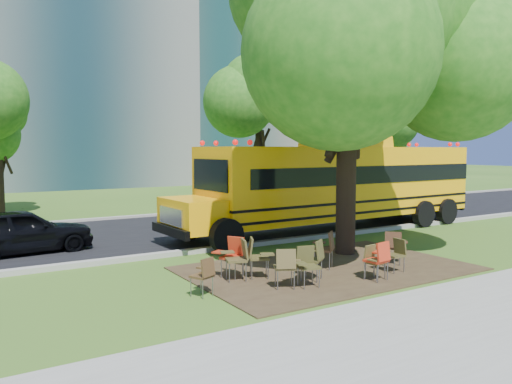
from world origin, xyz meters
TOP-DOWN VIEW (x-y plane):
  - ground at (0.00, 0.00)m, footprint 160.00×160.00m
  - sidewalk at (0.00, -5.00)m, footprint 60.00×4.00m
  - dirt_patch at (1.00, -0.50)m, footprint 7.00×4.50m
  - asphalt_road at (0.00, 7.00)m, footprint 80.00×8.00m
  - kerb_near at (0.00, 3.00)m, footprint 80.00×0.25m
  - kerb_far at (0.00, 11.10)m, footprint 80.00×0.25m
  - building_right at (24.00, 38.00)m, footprint 30.00×16.00m
  - bg_tree_3 at (8.00, 14.00)m, footprint 5.60×5.60m
  - bg_tree_4 at (16.00, 13.00)m, footprint 5.00×5.00m
  - main_tree at (2.56, 0.62)m, footprint 7.20×7.20m
  - school_bus at (5.40, 4.00)m, footprint 12.75×3.34m
  - chair_0 at (-2.68, -0.98)m, footprint 0.55×0.64m
  - chair_1 at (-0.97, -1.47)m, footprint 0.75×0.59m
  - chair_2 at (-0.03, -1.24)m, footprint 0.64×0.81m
  - chair_3 at (-0.50, -1.55)m, footprint 0.67×0.53m
  - chair_4 at (1.20, -2.04)m, footprint 0.63×0.62m
  - chair_5 at (1.20, -1.86)m, footprint 0.54×0.54m
  - chair_6 at (2.16, -1.64)m, footprint 0.49×0.56m
  - chair_7 at (2.71, -1.10)m, footprint 0.77×0.61m
  - chair_8 at (-1.50, -0.31)m, footprint 0.59×0.76m
  - chair_9 at (-1.46, 0.03)m, footprint 0.79×0.64m
  - chair_10 at (-1.05, -0.39)m, footprint 0.63×0.80m
  - chair_11 at (0.93, -0.49)m, footprint 0.65×0.82m
  - black_car at (-5.36, 5.49)m, footprint 4.07×1.94m

SIDE VIEW (x-z plane):
  - ground at x=0.00m, z-range 0.00..0.00m
  - dirt_patch at x=1.00m, z-range 0.00..0.03m
  - sidewalk at x=0.00m, z-range 0.00..0.04m
  - asphalt_road at x=0.00m, z-range 0.00..0.04m
  - kerb_near at x=0.00m, z-range 0.00..0.14m
  - kerb_far at x=0.00m, z-range 0.00..0.14m
  - chair_5 at x=1.20m, z-range 0.09..0.90m
  - chair_0 at x=-2.68m, z-range 0.10..0.91m
  - chair_6 at x=2.16m, z-range 0.10..0.93m
  - chair_3 at x=-0.50m, z-range 0.11..1.01m
  - chair_7 at x=2.71m, z-range 0.11..1.01m
  - chair_1 at x=-0.97m, z-range 0.11..1.02m
  - chair_4 at x=1.20m, z-range 0.11..1.04m
  - chair_9 at x=-1.46m, z-range 0.11..1.07m
  - chair_2 at x=-0.03m, z-range 0.11..1.07m
  - chair_11 at x=0.93m, z-range 0.11..1.08m
  - chair_10 at x=-1.05m, z-range 0.11..1.08m
  - chair_8 at x=-1.50m, z-range 0.11..1.08m
  - black_car at x=-5.36m, z-range 0.00..1.34m
  - school_bus at x=5.40m, z-range 0.24..3.33m
  - bg_tree_4 at x=16.00m, z-range 0.92..7.77m
  - bg_tree_3 at x=8.00m, z-range 1.11..8.95m
  - main_tree at x=2.56m, z-range 1.30..11.12m
  - building_right at x=24.00m, z-range 0.00..25.00m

